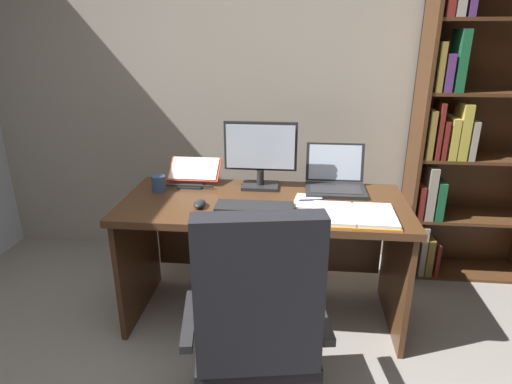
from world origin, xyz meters
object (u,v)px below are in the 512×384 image
desk (265,229)px  coffee_mug (159,184)px  laptop (335,181)px  pen (311,200)px  office_chair (257,342)px  keyboard (255,207)px  computer_mouse (200,204)px  bookshelf (467,129)px  open_binder (355,215)px  reading_stand_with_book (194,172)px  notepad (308,201)px  monitor (260,156)px

desk → coffee_mug: size_ratio=16.69×
laptop → pen: (-0.15, -0.23, -0.04)m
office_chair → keyboard: bearing=86.9°
computer_mouse → keyboard: bearing=0.0°
bookshelf → open_binder: bookshelf is taller
open_binder → office_chair: bearing=-124.2°
office_chair → reading_stand_with_book: office_chair is taller
coffee_mug → office_chair: bearing=-53.3°
open_binder → pen: size_ratio=3.08×
pen → coffee_mug: 0.91m
reading_stand_with_book → notepad: size_ratio=1.54×
computer_mouse → desk: bearing=30.7°
laptop → notepad: size_ratio=1.68×
monitor → coffee_mug: 0.63m
reading_stand_with_book → office_chair: bearing=-65.2°
reading_stand_with_book → notepad: (0.71, -0.27, -0.06)m
pen → office_chair: bearing=-105.7°
office_chair → notepad: size_ratio=5.09×
bookshelf → pen: size_ratio=15.45×
open_binder → desk: bearing=153.5°
monitor → keyboard: monitor is taller
open_binder → notepad: size_ratio=2.05×
desk → laptop: 0.52m
keyboard → notepad: (0.29, 0.13, -0.01)m
office_chair → computer_mouse: 0.85m
monitor → pen: 0.42m
laptop → reading_stand_with_book: (-0.88, 0.04, 0.01)m
monitor → desk: bearing=-75.3°
office_chair → computer_mouse: (-0.38, 0.68, 0.33)m
keyboard → open_binder: (0.52, -0.05, -0.00)m
open_binder → reading_stand_with_book: bearing=155.4°
computer_mouse → open_binder: size_ratio=0.24×
pen → bookshelf: bearing=32.9°
open_binder → computer_mouse: bearing=177.5°
laptop → pen: size_ratio=2.52×
desk → computer_mouse: size_ratio=15.46×
bookshelf → keyboard: 1.57m
keyboard → desk: bearing=78.8°
desk → notepad: 0.34m
coffee_mug → monitor: bearing=12.4°
office_chair → monitor: (-0.08, 1.04, 0.51)m
bookshelf → coffee_mug: (-1.93, -0.57, -0.25)m
bookshelf → computer_mouse: 1.83m
computer_mouse → notepad: computer_mouse is taller
laptop → bookshelf: bearing=26.3°
reading_stand_with_book → open_binder: (0.95, -0.45, -0.06)m
monitor → laptop: bearing=0.8°
pen → coffee_mug: (-0.90, 0.09, 0.03)m
computer_mouse → reading_stand_with_book: reading_stand_with_book is taller
laptop → coffee_mug: size_ratio=3.67×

